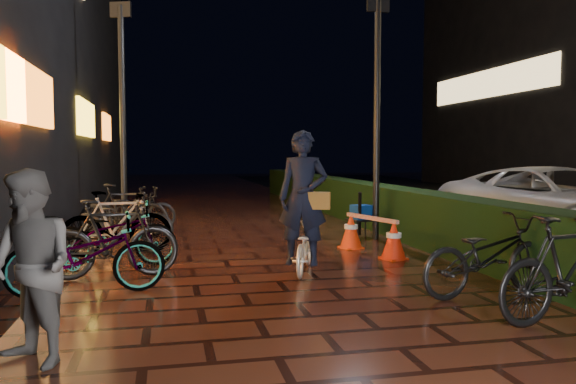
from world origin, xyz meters
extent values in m
plane|color=#381911|center=(0.00, 0.00, 0.00)|extent=(80.00, 80.00, 0.00)
cube|color=black|center=(3.30, 8.00, 0.50)|extent=(0.70, 20.00, 1.00)
imported|color=slate|center=(-2.54, -1.41, 0.80)|extent=(0.98, 0.98, 1.61)
imported|color=#B3B3B8|center=(6.29, 3.73, 0.73)|extent=(3.35, 5.56, 1.44)
cube|color=yellow|center=(-3.45, 1.50, 2.60)|extent=(0.08, 2.00, 0.90)
cube|color=orange|center=(-3.45, 3.00, 2.60)|extent=(0.08, 3.00, 0.90)
cube|color=yellow|center=(-3.45, 9.00, 2.60)|extent=(0.08, 2.80, 0.90)
cube|color=orange|center=(-3.45, 14.00, 2.60)|extent=(0.08, 2.20, 0.90)
cube|color=black|center=(17.50, 18.00, 7.00)|extent=(8.00, 14.00, 14.00)
cube|color=#FFD88C|center=(13.45, 18.00, 5.00)|extent=(0.06, 10.00, 1.30)
cylinder|color=black|center=(2.63, 4.34, 2.36)|extent=(0.13, 0.13, 4.73)
cube|color=black|center=(2.63, 4.34, 4.64)|extent=(0.46, 0.10, 0.32)
cylinder|color=black|center=(-2.44, 7.46, 2.56)|extent=(0.18, 0.18, 5.12)
cube|color=black|center=(-2.44, 7.46, 5.02)|extent=(0.49, 0.24, 0.34)
imported|color=silver|center=(0.48, 1.63, 0.38)|extent=(0.98, 1.51, 0.75)
imported|color=black|center=(0.44, 1.53, 1.09)|extent=(0.82, 0.68, 1.92)
cube|color=brown|center=(0.64, 1.43, 1.06)|extent=(0.36, 0.25, 0.24)
cone|color=red|center=(2.14, 2.27, 0.32)|extent=(0.41, 0.41, 0.65)
cone|color=#F8360D|center=(1.80, 3.43, 0.32)|extent=(0.41, 0.41, 0.65)
cube|color=red|center=(2.14, 2.27, 0.01)|extent=(0.44, 0.44, 0.03)
cube|color=#FF410D|center=(1.80, 3.43, 0.01)|extent=(0.44, 0.44, 0.03)
cube|color=red|center=(1.97, 2.85, 0.61)|extent=(0.45, 1.35, 0.06)
cube|color=black|center=(2.38, 4.50, 0.38)|extent=(0.60, 0.54, 0.04)
cylinder|color=black|center=(2.22, 4.28, 0.18)|extent=(0.03, 0.03, 0.36)
cylinder|color=black|center=(2.63, 4.38, 0.18)|extent=(0.03, 0.03, 0.36)
cylinder|color=black|center=(2.14, 4.61, 0.18)|extent=(0.03, 0.03, 0.36)
cylinder|color=black|center=(2.55, 4.71, 0.18)|extent=(0.03, 0.03, 0.36)
cube|color=#0B3593|center=(2.38, 4.50, 0.54)|extent=(0.44, 0.40, 0.28)
cylinder|color=black|center=(2.28, 4.32, 0.52)|extent=(0.19, 0.40, 0.91)
imported|color=black|center=(-2.26, 2.60, 0.49)|extent=(1.90, 0.71, 0.99)
imported|color=black|center=(-2.27, 4.45, 0.49)|extent=(1.96, 0.94, 0.99)
imported|color=black|center=(-2.21, 6.42, 0.49)|extent=(1.96, 0.92, 0.99)
imported|color=black|center=(-2.29, 3.54, 0.55)|extent=(1.88, 0.79, 1.10)
imported|color=black|center=(-2.33, 5.74, 0.55)|extent=(1.87, 0.73, 1.10)
imported|color=black|center=(-2.22, 1.79, 0.55)|extent=(1.87, 0.70, 1.10)
imported|color=black|center=(-2.43, 0.91, 0.49)|extent=(1.94, 0.86, 0.99)
imported|color=black|center=(2.54, -1.29, 0.55)|extent=(1.89, 0.82, 1.10)
imported|color=black|center=(2.33, -0.17, 0.49)|extent=(1.96, 0.94, 0.99)
camera|label=1|loc=(-1.45, -6.20, 1.73)|focal=35.00mm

